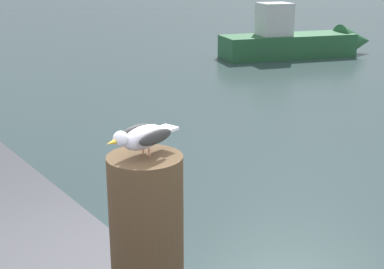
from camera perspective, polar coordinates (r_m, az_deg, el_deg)
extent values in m
cylinder|color=#4C3823|center=(2.52, -4.69, -11.67)|extent=(0.33, 0.33, 0.87)
cylinder|color=tan|center=(2.35, -5.11, -1.71)|extent=(0.01, 0.01, 0.04)
cylinder|color=tan|center=(2.32, -4.48, -1.90)|extent=(0.01, 0.01, 0.04)
ellipsoid|color=silver|center=(2.31, -5.01, -0.29)|extent=(0.14, 0.25, 0.10)
sphere|color=silver|center=(2.21, -7.43, -0.43)|extent=(0.06, 0.06, 0.06)
cone|color=gold|center=(2.18, -8.47, -0.88)|extent=(0.03, 0.05, 0.02)
cube|color=silver|center=(2.41, -2.61, 0.65)|extent=(0.09, 0.09, 0.01)
ellipsoid|color=#2C2C2C|center=(2.35, -5.85, 0.27)|extent=(0.08, 0.19, 0.06)
ellipsoid|color=#2C2C2C|center=(2.27, -3.82, -0.27)|extent=(0.08, 0.19, 0.06)
cube|color=#2D6B3D|center=(17.86, 9.91, 9.08)|extent=(2.58, 4.44, 0.71)
cone|color=#2D6B3D|center=(19.08, 16.56, 9.27)|extent=(1.45, 1.45, 1.14)
cube|color=white|center=(17.53, 8.56, 11.79)|extent=(1.14, 1.18, 0.99)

